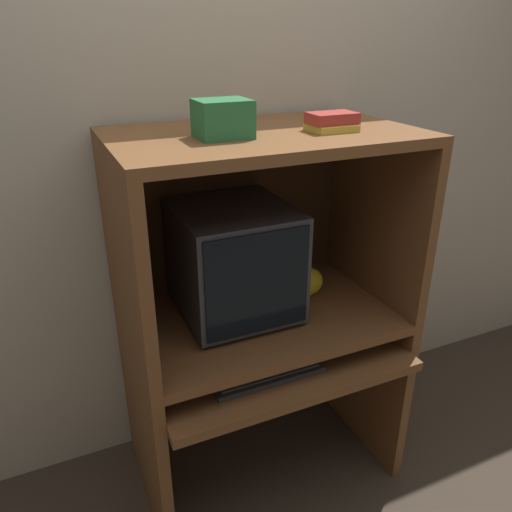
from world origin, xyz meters
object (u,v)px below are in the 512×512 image
object	(u,v)px
snack_bag	(305,282)
storage_box	(223,119)
crt_monitor	(234,260)
mouse	(330,354)
keyboard	(265,371)
book_stack	(332,122)

from	to	relation	value
snack_bag	storage_box	bearing A→B (deg)	-164.15
crt_monitor	snack_bag	xyz separation A→B (m)	(0.31, 0.00, -0.16)
mouse	storage_box	size ratio (longest dim) A/B	0.36
keyboard	storage_box	distance (m)	0.87
keyboard	snack_bag	bearing A→B (deg)	41.26
crt_monitor	keyboard	distance (m)	0.42
crt_monitor	storage_box	distance (m)	0.55
crt_monitor	mouse	world-z (taller)	crt_monitor
crt_monitor	storage_box	xyz separation A→B (m)	(-0.07, -0.11, 0.53)
book_stack	crt_monitor	bearing A→B (deg)	153.86
book_stack	storage_box	size ratio (longest dim) A/B	0.96
crt_monitor	storage_box	world-z (taller)	storage_box
storage_box	snack_bag	bearing A→B (deg)	15.85
storage_box	mouse	bearing A→B (deg)	-25.96
crt_monitor	snack_bag	bearing A→B (deg)	0.25
mouse	snack_bag	size ratio (longest dim) A/B	0.39
crt_monitor	snack_bag	distance (m)	0.35
book_stack	storage_box	distance (m)	0.37
crt_monitor	snack_bag	size ratio (longest dim) A/B	2.98
keyboard	snack_bag	distance (m)	0.44
keyboard	mouse	xyz separation A→B (m)	(0.27, -0.01, 0.00)
keyboard	mouse	world-z (taller)	same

